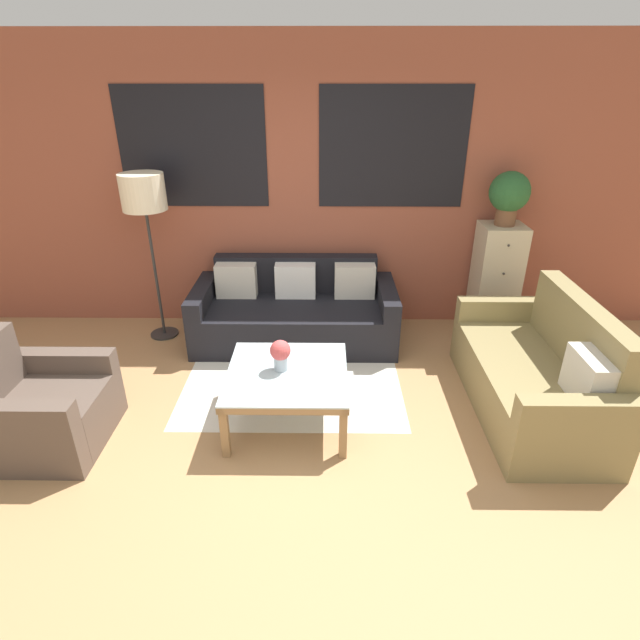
{
  "coord_description": "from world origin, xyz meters",
  "views": [
    {
      "loc": [
        0.31,
        -2.55,
        2.41
      ],
      "look_at": [
        0.27,
        1.25,
        0.55
      ],
      "focal_mm": 28.0,
      "sensor_mm": 36.0,
      "label": 1
    }
  ],
  "objects_px": {
    "couch_dark": "(295,313)",
    "coffee_table": "(287,379)",
    "drawer_cabinet": "(495,280)",
    "potted_plant": "(509,194)",
    "flower_vase": "(280,353)",
    "armchair_corner": "(41,409)",
    "floor_lamp": "(144,198)",
    "settee_vintage": "(537,376)"
  },
  "relations": [
    {
      "from": "settee_vintage",
      "to": "floor_lamp",
      "type": "relative_size",
      "value": 1.03
    },
    {
      "from": "couch_dark",
      "to": "drawer_cabinet",
      "type": "distance_m",
      "value": 2.04
    },
    {
      "from": "potted_plant",
      "to": "couch_dark",
      "type": "bearing_deg",
      "value": -174.08
    },
    {
      "from": "settee_vintage",
      "to": "potted_plant",
      "type": "bearing_deg",
      "value": 87.46
    },
    {
      "from": "coffee_table",
      "to": "drawer_cabinet",
      "type": "relative_size",
      "value": 0.79
    },
    {
      "from": "coffee_table",
      "to": "flower_vase",
      "type": "bearing_deg",
      "value": 146.26
    },
    {
      "from": "couch_dark",
      "to": "coffee_table",
      "type": "xyz_separation_m",
      "value": [
        0.02,
        -1.36,
        0.09
      ]
    },
    {
      "from": "coffee_table",
      "to": "potted_plant",
      "type": "xyz_separation_m",
      "value": [
        2.0,
        1.57,
        1.05
      ]
    },
    {
      "from": "drawer_cabinet",
      "to": "flower_vase",
      "type": "bearing_deg",
      "value": -143.13
    },
    {
      "from": "couch_dark",
      "to": "drawer_cabinet",
      "type": "relative_size",
      "value": 1.74
    },
    {
      "from": "potted_plant",
      "to": "flower_vase",
      "type": "height_order",
      "value": "potted_plant"
    },
    {
      "from": "armchair_corner",
      "to": "potted_plant",
      "type": "height_order",
      "value": "potted_plant"
    },
    {
      "from": "floor_lamp",
      "to": "drawer_cabinet",
      "type": "bearing_deg",
      "value": 2.53
    },
    {
      "from": "settee_vintage",
      "to": "coffee_table",
      "type": "bearing_deg",
      "value": -175.03
    },
    {
      "from": "couch_dark",
      "to": "floor_lamp",
      "type": "height_order",
      "value": "floor_lamp"
    },
    {
      "from": "coffee_table",
      "to": "flower_vase",
      "type": "height_order",
      "value": "flower_vase"
    },
    {
      "from": "settee_vintage",
      "to": "flower_vase",
      "type": "bearing_deg",
      "value": -176.05
    },
    {
      "from": "floor_lamp",
      "to": "couch_dark",
      "type": "bearing_deg",
      "value": -2.49
    },
    {
      "from": "couch_dark",
      "to": "armchair_corner",
      "type": "relative_size",
      "value": 2.34
    },
    {
      "from": "coffee_table",
      "to": "floor_lamp",
      "type": "relative_size",
      "value": 0.55
    },
    {
      "from": "floor_lamp",
      "to": "potted_plant",
      "type": "height_order",
      "value": "same"
    },
    {
      "from": "armchair_corner",
      "to": "potted_plant",
      "type": "distance_m",
      "value": 4.32
    },
    {
      "from": "couch_dark",
      "to": "armchair_corner",
      "type": "xyz_separation_m",
      "value": [
        -1.73,
        -1.62,
        -0.01
      ]
    },
    {
      "from": "settee_vintage",
      "to": "drawer_cabinet",
      "type": "xyz_separation_m",
      "value": [
        0.06,
        1.4,
        0.25
      ]
    },
    {
      "from": "drawer_cabinet",
      "to": "potted_plant",
      "type": "height_order",
      "value": "potted_plant"
    },
    {
      "from": "settee_vintage",
      "to": "potted_plant",
      "type": "relative_size",
      "value": 3.35
    },
    {
      "from": "couch_dark",
      "to": "potted_plant",
      "type": "relative_size",
      "value": 3.91
    },
    {
      "from": "armchair_corner",
      "to": "floor_lamp",
      "type": "bearing_deg",
      "value": 77.74
    },
    {
      "from": "couch_dark",
      "to": "flower_vase",
      "type": "height_order",
      "value": "couch_dark"
    },
    {
      "from": "settee_vintage",
      "to": "drawer_cabinet",
      "type": "distance_m",
      "value": 1.42
    },
    {
      "from": "couch_dark",
      "to": "floor_lamp",
      "type": "xyz_separation_m",
      "value": [
        -1.37,
        0.06,
        1.12
      ]
    },
    {
      "from": "armchair_corner",
      "to": "drawer_cabinet",
      "type": "bearing_deg",
      "value": 25.98
    },
    {
      "from": "couch_dark",
      "to": "potted_plant",
      "type": "height_order",
      "value": "potted_plant"
    },
    {
      "from": "flower_vase",
      "to": "armchair_corner",
      "type": "bearing_deg",
      "value": -170.3
    },
    {
      "from": "couch_dark",
      "to": "coffee_table",
      "type": "height_order",
      "value": "couch_dark"
    },
    {
      "from": "coffee_table",
      "to": "flower_vase",
      "type": "xyz_separation_m",
      "value": [
        -0.05,
        0.03,
        0.2
      ]
    },
    {
      "from": "couch_dark",
      "to": "coffee_table",
      "type": "relative_size",
      "value": 2.21
    },
    {
      "from": "couch_dark",
      "to": "flower_vase",
      "type": "xyz_separation_m",
      "value": [
        -0.03,
        -1.33,
        0.29
      ]
    },
    {
      "from": "coffee_table",
      "to": "flower_vase",
      "type": "distance_m",
      "value": 0.21
    },
    {
      "from": "potted_plant",
      "to": "drawer_cabinet",
      "type": "bearing_deg",
      "value": -90.0
    },
    {
      "from": "drawer_cabinet",
      "to": "potted_plant",
      "type": "relative_size",
      "value": 2.24
    },
    {
      "from": "settee_vintage",
      "to": "floor_lamp",
      "type": "xyz_separation_m",
      "value": [
        -3.32,
        1.25,
        1.1
      ]
    }
  ]
}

